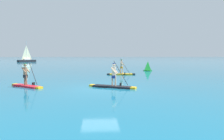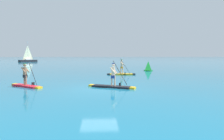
{
  "view_description": "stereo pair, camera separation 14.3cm",
  "coord_description": "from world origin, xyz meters",
  "px_view_note": "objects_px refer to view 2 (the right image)",
  "views": [
    {
      "loc": [
        -0.18,
        -13.75,
        2.29
      ],
      "look_at": [
        1.32,
        6.98,
        0.75
      ],
      "focal_mm": 32.87,
      "sensor_mm": 36.0,
      "label": 1
    },
    {
      "loc": [
        -0.04,
        -13.76,
        2.29
      ],
      "look_at": [
        1.32,
        6.98,
        0.75
      ],
      "focal_mm": 32.87,
      "sensor_mm": 36.0,
      "label": 2
    }
  ],
  "objects_px": {
    "paddleboarder_mid_center": "(112,83)",
    "paddleboarder_far_right": "(121,72)",
    "paddleboarder_near_left": "(26,82)",
    "race_marker_buoy": "(148,66)",
    "sailboat_left_horizon": "(28,60)"
  },
  "relations": [
    {
      "from": "paddleboarder_near_left",
      "to": "paddleboarder_far_right",
      "type": "bearing_deg",
      "value": 84.2
    },
    {
      "from": "paddleboarder_near_left",
      "to": "paddleboarder_mid_center",
      "type": "relative_size",
      "value": 0.82
    },
    {
      "from": "sailboat_left_horizon",
      "to": "paddleboarder_near_left",
      "type": "bearing_deg",
      "value": -118.26
    },
    {
      "from": "paddleboarder_near_left",
      "to": "sailboat_left_horizon",
      "type": "height_order",
      "value": "sailboat_left_horizon"
    },
    {
      "from": "paddleboarder_near_left",
      "to": "paddleboarder_far_right",
      "type": "xyz_separation_m",
      "value": [
        7.86,
        8.58,
        -0.03
      ]
    },
    {
      "from": "paddleboarder_mid_center",
      "to": "paddleboarder_far_right",
      "type": "bearing_deg",
      "value": 106.28
    },
    {
      "from": "paddleboarder_far_right",
      "to": "paddleboarder_near_left",
      "type": "bearing_deg",
      "value": -129.67
    },
    {
      "from": "paddleboarder_near_left",
      "to": "paddleboarder_far_right",
      "type": "distance_m",
      "value": 11.63
    },
    {
      "from": "paddleboarder_near_left",
      "to": "paddleboarder_mid_center",
      "type": "height_order",
      "value": "paddleboarder_mid_center"
    },
    {
      "from": "race_marker_buoy",
      "to": "sailboat_left_horizon",
      "type": "distance_m",
      "value": 50.33
    },
    {
      "from": "paddleboarder_mid_center",
      "to": "paddleboarder_far_right",
      "type": "relative_size",
      "value": 1.01
    },
    {
      "from": "paddleboarder_far_right",
      "to": "race_marker_buoy",
      "type": "bearing_deg",
      "value": 53.63
    },
    {
      "from": "paddleboarder_mid_center",
      "to": "paddleboarder_far_right",
      "type": "height_order",
      "value": "paddleboarder_mid_center"
    },
    {
      "from": "paddleboarder_far_right",
      "to": "race_marker_buoy",
      "type": "height_order",
      "value": "paddleboarder_far_right"
    },
    {
      "from": "paddleboarder_near_left",
      "to": "paddleboarder_mid_center",
      "type": "distance_m",
      "value": 6.2
    }
  ]
}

